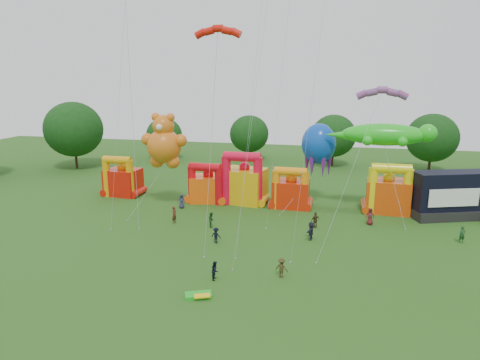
% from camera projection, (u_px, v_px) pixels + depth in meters
% --- Properties ---
extents(ground, '(160.00, 160.00, 0.00)m').
position_uv_depth(ground, '(197.00, 320.00, 29.24)').
color(ground, '#285116').
rests_on(ground, ground).
extents(tree_ring, '(124.45, 126.56, 12.07)m').
position_uv_depth(tree_ring, '(181.00, 229.00, 28.62)').
color(tree_ring, '#352314').
rests_on(tree_ring, ground).
extents(bouncy_castle_0, '(4.83, 4.01, 5.77)m').
position_uv_depth(bouncy_castle_0, '(122.00, 180.00, 59.98)').
color(bouncy_castle_0, red).
rests_on(bouncy_castle_0, ground).
extents(bouncy_castle_1, '(5.40, 4.68, 5.43)m').
position_uv_depth(bouncy_castle_1, '(208.00, 186.00, 56.96)').
color(bouncy_castle_1, '#FD580D').
rests_on(bouncy_castle_1, ground).
extents(bouncy_castle_2, '(5.99, 5.13, 7.01)m').
position_uv_depth(bouncy_castle_2, '(244.00, 183.00, 56.27)').
color(bouncy_castle_2, '#DCA10B').
rests_on(bouncy_castle_2, ground).
extents(bouncy_castle_3, '(4.55, 3.66, 5.41)m').
position_uv_depth(bouncy_castle_3, '(291.00, 191.00, 54.44)').
color(bouncy_castle_3, red).
rests_on(bouncy_castle_3, ground).
extents(bouncy_castle_4, '(5.30, 4.33, 6.32)m').
position_uv_depth(bouncy_castle_4, '(388.00, 193.00, 52.35)').
color(bouncy_castle_4, '#D4430B').
rests_on(bouncy_castle_4, ground).
extents(stage_trailer, '(9.47, 6.12, 5.58)m').
position_uv_depth(stage_trailer, '(450.00, 196.00, 50.16)').
color(stage_trailer, black).
rests_on(stage_trailer, ground).
extents(teddy_bear_kite, '(6.00, 8.71, 12.06)m').
position_uv_depth(teddy_bear_kite, '(157.00, 164.00, 52.70)').
color(teddy_bear_kite, orange).
rests_on(teddy_bear_kite, ground).
extents(gecko_kite, '(12.84, 8.30, 11.04)m').
position_uv_depth(gecko_kite, '(390.00, 163.00, 49.66)').
color(gecko_kite, '#21C71C').
rests_on(gecko_kite, ground).
extents(octopus_kite, '(6.29, 8.88, 10.62)m').
position_uv_depth(octopus_kite, '(308.00, 170.00, 54.28)').
color(octopus_kite, '#0C43B5').
rests_on(octopus_kite, ground).
extents(parafoil_kites, '(31.55, 10.84, 29.24)m').
position_uv_depth(parafoil_kites, '(267.00, 143.00, 41.72)').
color(parafoil_kites, red).
rests_on(parafoil_kites, ground).
extents(diamond_kites, '(22.58, 17.57, 37.99)m').
position_uv_depth(diamond_kites, '(234.00, 84.00, 41.06)').
color(diamond_kites, '#C2093C').
rests_on(diamond_kites, ground).
extents(folded_kite_bundle, '(2.23, 1.69, 0.31)m').
position_uv_depth(folded_kite_bundle, '(199.00, 295.00, 32.33)').
color(folded_kite_bundle, green).
rests_on(folded_kite_bundle, ground).
extents(spectator_0, '(1.03, 0.84, 1.82)m').
position_uv_depth(spectator_0, '(182.00, 201.00, 54.17)').
color(spectator_0, '#292B45').
rests_on(spectator_0, ground).
extents(spectator_1, '(0.57, 0.78, 1.98)m').
position_uv_depth(spectator_1, '(174.00, 215.00, 48.61)').
color(spectator_1, '#572418').
rests_on(spectator_1, ground).
extents(spectator_2, '(0.85, 0.96, 1.66)m').
position_uv_depth(spectator_2, '(212.00, 220.00, 47.38)').
color(spectator_2, '#1A4320').
rests_on(spectator_2, ground).
extents(spectator_3, '(1.15, 0.82, 1.61)m').
position_uv_depth(spectator_3, '(216.00, 235.00, 42.77)').
color(spectator_3, black).
rests_on(spectator_3, ground).
extents(spectator_4, '(1.11, 1.00, 1.81)m').
position_uv_depth(spectator_4, '(315.00, 220.00, 47.03)').
color(spectator_4, '#44351B').
rests_on(spectator_4, ground).
extents(spectator_5, '(0.80, 1.82, 1.90)m').
position_uv_depth(spectator_5, '(311.00, 231.00, 43.60)').
color(spectator_5, '#212237').
rests_on(spectator_5, ground).
extents(spectator_6, '(1.00, 0.70, 1.95)m').
position_uv_depth(spectator_6, '(370.00, 216.00, 48.04)').
color(spectator_6, maroon).
rests_on(spectator_6, ground).
extents(spectator_7, '(0.73, 0.59, 1.74)m').
position_uv_depth(spectator_7, '(462.00, 235.00, 42.76)').
color(spectator_7, '#1B441F').
rests_on(spectator_7, ground).
extents(spectator_8, '(0.65, 0.80, 1.57)m').
position_uv_depth(spectator_8, '(215.00, 270.00, 35.01)').
color(spectator_8, black).
rests_on(spectator_8, ground).
extents(spectator_9, '(1.22, 0.88, 1.71)m').
position_uv_depth(spectator_9, '(282.00, 268.00, 35.32)').
color(spectator_9, '#373016').
rests_on(spectator_9, ground).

